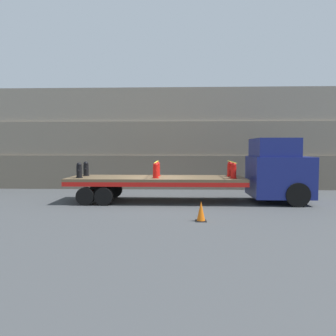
{
  "coord_description": "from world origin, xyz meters",
  "views": [
    {
      "loc": [
        1.14,
        -15.8,
        2.62
      ],
      "look_at": [
        0.56,
        0.0,
        1.64
      ],
      "focal_mm": 35.0,
      "sensor_mm": 36.0,
      "label": 1
    }
  ],
  "objects": [
    {
      "name": "traffic_cone",
      "position": [
        1.89,
        -4.22,
        0.35
      ],
      "size": [
        0.39,
        0.39,
        0.72
      ],
      "color": "black",
      "rests_on": "ground_plane"
    },
    {
      "name": "fire_hydrant_black_far_0",
      "position": [
        -3.62,
        0.56,
        1.55
      ],
      "size": [
        0.32,
        0.48,
        0.74
      ],
      "color": "black",
      "rests_on": "flatbed_trailer"
    },
    {
      "name": "fire_hydrant_red_far_2",
      "position": [
        3.62,
        0.56,
        1.55
      ],
      "size": [
        0.32,
        0.48,
        0.74
      ],
      "color": "red",
      "rests_on": "flatbed_trailer"
    },
    {
      "name": "cargo_strap_rear",
      "position": [
        0.0,
        0.0,
        1.94
      ],
      "size": [
        0.05,
        2.73,
        0.01
      ],
      "color": "yellow",
      "rests_on": "fire_hydrant_red_near_1"
    },
    {
      "name": "cargo_strap_middle",
      "position": [
        3.62,
        0.0,
        1.94
      ],
      "size": [
        0.05,
        2.73,
        0.01
      ],
      "color": "yellow",
      "rests_on": "fire_hydrant_red_near_2"
    },
    {
      "name": "fire_hydrant_red_near_2",
      "position": [
        3.62,
        -0.56,
        1.55
      ],
      "size": [
        0.32,
        0.48,
        0.74
      ],
      "color": "red",
      "rests_on": "flatbed_trailer"
    },
    {
      "name": "ground_plane",
      "position": [
        0.0,
        0.0,
        0.0
      ],
      "size": [
        120.0,
        120.0,
        0.0
      ],
      "primitive_type": "plane",
      "color": "#3F4244"
    },
    {
      "name": "fire_hydrant_red_far_1",
      "position": [
        0.0,
        0.56,
        1.55
      ],
      "size": [
        0.32,
        0.48,
        0.74
      ],
      "color": "red",
      "rests_on": "flatbed_trailer"
    },
    {
      "name": "flatbed_trailer",
      "position": [
        -0.57,
        0.0,
        0.97
      ],
      "size": [
        8.45,
        2.63,
        1.2
      ],
      "color": "brown",
      "rests_on": "ground_plane"
    },
    {
      "name": "fire_hydrant_red_near_1",
      "position": [
        0.0,
        -0.56,
        1.55
      ],
      "size": [
        0.32,
        0.48,
        0.74
      ],
      "color": "red",
      "rests_on": "flatbed_trailer"
    },
    {
      "name": "fire_hydrant_black_near_0",
      "position": [
        -3.62,
        -0.56,
        1.55
      ],
      "size": [
        0.32,
        0.48,
        0.74
      ],
      "color": "black",
      "rests_on": "flatbed_trailer"
    },
    {
      "name": "rock_cliff",
      "position": [
        0.0,
        6.27,
        3.2
      ],
      "size": [
        60.0,
        3.3,
        6.41
      ],
      "color": "#706656",
      "rests_on": "ground_plane"
    },
    {
      "name": "truck_cab",
      "position": [
        5.93,
        0.0,
        1.54
      ],
      "size": [
        2.69,
        2.75,
        3.07
      ],
      "color": "navy",
      "rests_on": "ground_plane"
    }
  ]
}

